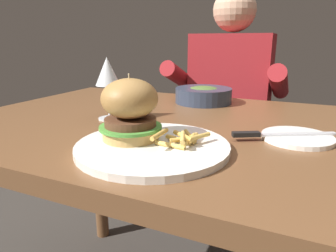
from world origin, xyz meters
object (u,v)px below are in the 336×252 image
Objects in this scene: main_plate at (153,147)px; burger_sandwich at (130,109)px; table_knife at (275,134)px; wine_glass at (108,74)px; soup_bowl at (203,95)px; diner_person at (228,123)px; bread_plate at (297,137)px.

burger_sandwich is at bearing 171.20° from main_plate.
burger_sandwich is 0.32m from table_knife.
soup_bowl is (0.17, 0.33, -0.10)m from wine_glass.
burger_sandwich is at bearing -90.38° from diner_person.
soup_bowl is 0.46m from diner_person.
bread_plate is (0.26, 0.19, -0.00)m from main_plate.
table_knife is at bearing -70.30° from diner_person.
wine_glass is at bearing -103.08° from diner_person.
soup_bowl is at bearing 96.04° from main_plate.
bread_plate is at bearing -66.56° from diner_person.
bread_plate is at bearing 2.10° from wine_glass.
soup_bowl is (-0.31, 0.31, 0.02)m from bread_plate.
table_knife is at bearing 37.01° from main_plate.
bread_plate is (0.32, 0.18, -0.07)m from burger_sandwich.
wine_glass is 1.11× the size of bread_plate.
main_plate is at bearing -8.80° from burger_sandwich.
diner_person is (0.00, 0.41, -0.20)m from soup_bowl.
diner_person is at bearing 89.47° from soup_bowl.
diner_person is (0.01, 0.89, -0.25)m from burger_sandwich.
bread_plate is 0.13× the size of diner_person.
bread_plate is 0.78× the size of soup_bowl.
soup_bowl reaches higher than table_knife.
soup_bowl reaches higher than main_plate.
burger_sandwich is (-0.05, 0.01, 0.07)m from main_plate.
wine_glass is 0.14× the size of diner_person.
burger_sandwich is 0.93m from diner_person.
table_knife is at bearing -152.09° from bread_plate.
soup_bowl is at bearing -90.53° from diner_person.
soup_bowl is at bearing 128.87° from table_knife.
bread_plate is 0.80m from diner_person.
wine_glass is 0.86× the size of soup_bowl.
soup_bowl is (-0.05, 0.50, 0.02)m from main_plate.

